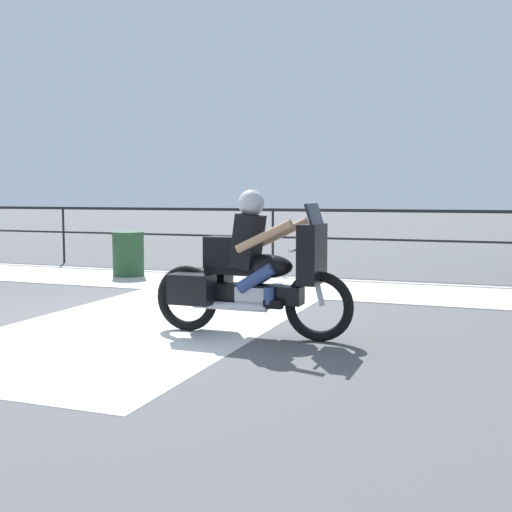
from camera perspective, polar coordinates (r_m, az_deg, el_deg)
name	(u,v)px	position (r m, az deg, el deg)	size (l,w,h in m)	color
ground_plane	(138,318)	(8.29, -10.48, -5.48)	(120.00, 120.00, 0.00)	#565659
sidewalk_band	(238,284)	(11.30, -1.63, -2.46)	(44.00, 2.40, 0.01)	#B7B2A8
crosswalk_band	(149,323)	(7.98, -9.46, -5.86)	(3.03, 6.00, 0.01)	silver
fence_railing	(273,222)	(12.99, 1.51, 3.03)	(36.00, 0.05, 1.29)	black
motorcycle	(250,273)	(7.05, -0.55, -1.50)	(2.31, 0.76, 1.61)	black
trash_bin	(128,254)	(12.55, -11.28, 0.18)	(0.62, 0.62, 0.86)	#284C2D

